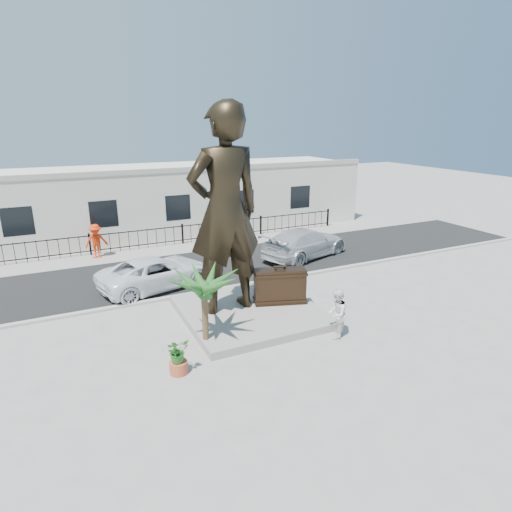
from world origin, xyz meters
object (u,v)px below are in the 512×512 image
at_px(statue, 225,211).
at_px(suitcase, 280,286).
at_px(car_white, 156,272).
at_px(tourist, 336,314).

height_order(statue, suitcase, statue).
distance_m(suitcase, car_white, 6.12).
distance_m(statue, car_white, 5.75).
height_order(suitcase, tourist, tourist).
relative_size(suitcase, tourist, 1.14).
bearing_deg(car_white, tourist, -162.93).
xyz_separation_m(statue, car_white, (-1.86, 4.16, -3.50)).
bearing_deg(car_white, statue, -170.84).
height_order(statue, car_white, statue).
bearing_deg(statue, car_white, -69.65).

